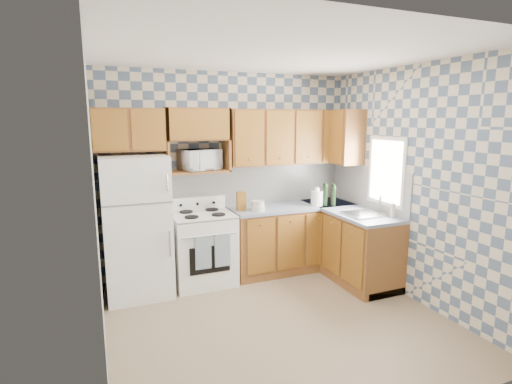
% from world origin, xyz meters
% --- Properties ---
extents(floor, '(3.40, 3.40, 0.00)m').
position_xyz_m(floor, '(0.00, 0.00, 0.00)').
color(floor, '#856E55').
rests_on(floor, ground).
extents(back_wall, '(3.40, 0.02, 2.70)m').
position_xyz_m(back_wall, '(0.00, 1.60, 1.35)').
color(back_wall, slate).
rests_on(back_wall, ground).
extents(right_wall, '(0.02, 3.20, 2.70)m').
position_xyz_m(right_wall, '(1.70, 0.00, 1.35)').
color(right_wall, slate).
rests_on(right_wall, ground).
extents(backsplash_back, '(2.60, 0.02, 0.56)m').
position_xyz_m(backsplash_back, '(0.40, 1.59, 1.20)').
color(backsplash_back, silver).
rests_on(backsplash_back, back_wall).
extents(backsplash_right, '(0.02, 1.60, 0.56)m').
position_xyz_m(backsplash_right, '(1.69, 0.80, 1.20)').
color(backsplash_right, silver).
rests_on(backsplash_right, right_wall).
extents(refrigerator, '(0.75, 0.70, 1.68)m').
position_xyz_m(refrigerator, '(-1.27, 1.25, 0.84)').
color(refrigerator, white).
rests_on(refrigerator, floor).
extents(stove_body, '(0.76, 0.65, 0.90)m').
position_xyz_m(stove_body, '(-0.47, 1.28, 0.45)').
color(stove_body, white).
rests_on(stove_body, floor).
extents(cooktop, '(0.76, 0.65, 0.02)m').
position_xyz_m(cooktop, '(-0.47, 1.28, 0.91)').
color(cooktop, silver).
rests_on(cooktop, stove_body).
extents(backguard, '(0.76, 0.08, 0.17)m').
position_xyz_m(backguard, '(-0.47, 1.55, 1.00)').
color(backguard, white).
rests_on(backguard, cooktop).
extents(dish_towel_left, '(0.19, 0.02, 0.41)m').
position_xyz_m(dish_towel_left, '(-0.56, 0.93, 0.53)').
color(dish_towel_left, navy).
rests_on(dish_towel_left, stove_body).
extents(dish_towel_right, '(0.19, 0.02, 0.41)m').
position_xyz_m(dish_towel_right, '(-0.32, 0.93, 0.53)').
color(dish_towel_right, navy).
rests_on(dish_towel_right, stove_body).
extents(base_cabinets_back, '(1.75, 0.60, 0.88)m').
position_xyz_m(base_cabinets_back, '(0.82, 1.30, 0.44)').
color(base_cabinets_back, brown).
rests_on(base_cabinets_back, floor).
extents(base_cabinets_right, '(0.60, 1.60, 0.88)m').
position_xyz_m(base_cabinets_right, '(1.40, 0.80, 0.44)').
color(base_cabinets_right, brown).
rests_on(base_cabinets_right, floor).
extents(countertop_back, '(1.77, 0.63, 0.04)m').
position_xyz_m(countertop_back, '(0.82, 1.30, 0.90)').
color(countertop_back, gray).
rests_on(countertop_back, base_cabinets_back).
extents(countertop_right, '(0.63, 1.60, 0.04)m').
position_xyz_m(countertop_right, '(1.40, 0.80, 0.90)').
color(countertop_right, gray).
rests_on(countertop_right, base_cabinets_right).
extents(upper_cabinets_back, '(1.75, 0.33, 0.74)m').
position_xyz_m(upper_cabinets_back, '(0.82, 1.44, 1.85)').
color(upper_cabinets_back, brown).
rests_on(upper_cabinets_back, back_wall).
extents(upper_cabinets_fridge, '(0.82, 0.33, 0.50)m').
position_xyz_m(upper_cabinets_fridge, '(-1.29, 1.44, 1.97)').
color(upper_cabinets_fridge, brown).
rests_on(upper_cabinets_fridge, back_wall).
extents(upper_cabinets_right, '(0.33, 0.70, 0.74)m').
position_xyz_m(upper_cabinets_right, '(1.53, 1.25, 1.85)').
color(upper_cabinets_right, brown).
rests_on(upper_cabinets_right, right_wall).
extents(microwave_shelf, '(0.80, 0.33, 0.03)m').
position_xyz_m(microwave_shelf, '(-0.47, 1.44, 1.44)').
color(microwave_shelf, brown).
rests_on(microwave_shelf, back_wall).
extents(microwave, '(0.56, 0.47, 0.27)m').
position_xyz_m(microwave, '(-0.44, 1.46, 1.58)').
color(microwave, white).
rests_on(microwave, microwave_shelf).
extents(sink, '(0.48, 0.40, 0.03)m').
position_xyz_m(sink, '(1.40, 0.45, 0.93)').
color(sink, '#B7B7BC').
rests_on(sink, countertop_right).
extents(window, '(0.02, 0.66, 0.86)m').
position_xyz_m(window, '(1.69, 0.45, 1.45)').
color(window, white).
rests_on(window, right_wall).
extents(bottle_0, '(0.07, 0.07, 0.31)m').
position_xyz_m(bottle_0, '(1.21, 1.09, 1.07)').
color(bottle_0, black).
rests_on(bottle_0, countertop_back).
extents(bottle_1, '(0.07, 0.07, 0.28)m').
position_xyz_m(bottle_1, '(1.31, 1.04, 1.06)').
color(bottle_1, black).
rests_on(bottle_1, countertop_back).
extents(bottle_2, '(0.07, 0.07, 0.26)m').
position_xyz_m(bottle_2, '(1.36, 1.13, 1.05)').
color(bottle_2, '#562710').
rests_on(bottle_2, countertop_back).
extents(knife_block, '(0.12, 0.12, 0.24)m').
position_xyz_m(knife_block, '(0.05, 1.26, 1.04)').
color(knife_block, brown).
rests_on(knife_block, countertop_back).
extents(electric_kettle, '(0.16, 0.16, 0.20)m').
position_xyz_m(electric_kettle, '(1.11, 1.14, 1.02)').
color(electric_kettle, white).
rests_on(electric_kettle, countertop_back).
extents(food_containers, '(0.19, 0.19, 0.13)m').
position_xyz_m(food_containers, '(0.25, 1.18, 0.98)').
color(food_containers, beige).
rests_on(food_containers, countertop_back).
extents(soap_bottle, '(0.06, 0.06, 0.17)m').
position_xyz_m(soap_bottle, '(1.62, 0.22, 1.01)').
color(soap_bottle, beige).
rests_on(soap_bottle, countertop_right).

